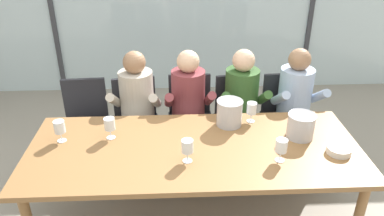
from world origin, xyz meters
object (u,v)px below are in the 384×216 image
(person_maroon_top, at_px, (189,105))
(chair_right_of_center, at_px, (238,112))
(ice_bucket_secondary, at_px, (301,125))
(wine_glass_spare_empty, at_px, (60,128))
(person_beige_jumper, at_px, (136,106))
(wine_glass_near_bucket, at_px, (110,124))
(wine_glass_by_left_taster, at_px, (252,109))
(person_pale_blue_shirt, at_px, (297,103))
(wine_glass_center_pour, at_px, (281,146))
(person_olive_shirt, at_px, (242,104))
(chair_near_window_right, at_px, (285,111))
(tasting_bowl, at_px, (339,150))
(ice_bucket_primary, at_px, (229,112))
(wine_glass_by_right_taster, at_px, (187,147))
(chair_left_of_center, at_px, (136,116))
(chair_center, at_px, (190,113))
(chair_near_curtain, at_px, (86,117))
(dining_table, at_px, (194,154))

(person_maroon_top, bearing_deg, chair_right_of_center, 13.73)
(ice_bucket_secondary, height_order, wine_glass_spare_empty, ice_bucket_secondary)
(person_beige_jumper, height_order, wine_glass_near_bucket, person_beige_jumper)
(person_maroon_top, xyz_separation_m, wine_glass_by_left_taster, (0.51, -0.42, 0.17))
(person_pale_blue_shirt, xyz_separation_m, wine_glass_center_pour, (-0.43, -0.99, 0.17))
(person_olive_shirt, bearing_deg, chair_right_of_center, 92.88)
(chair_right_of_center, xyz_separation_m, chair_near_window_right, (0.48, 0.00, 0.00))
(chair_near_window_right, xyz_separation_m, wine_glass_by_left_taster, (-0.47, -0.57, 0.34))
(tasting_bowl, bearing_deg, wine_glass_by_left_taster, 138.35)
(wine_glass_near_bucket, bearing_deg, chair_near_window_right, 25.75)
(ice_bucket_primary, height_order, wine_glass_by_left_taster, ice_bucket_primary)
(chair_near_window_right, relative_size, ice_bucket_secondary, 4.03)
(person_beige_jumper, relative_size, person_olive_shirt, 1.00)
(chair_right_of_center, bearing_deg, wine_glass_center_pour, -93.01)
(wine_glass_by_right_taster, bearing_deg, chair_left_of_center, 113.47)
(chair_left_of_center, bearing_deg, chair_center, -2.82)
(wine_glass_spare_empty, bearing_deg, chair_near_curtain, 90.17)
(chair_right_of_center, relative_size, wine_glass_spare_empty, 5.06)
(chair_right_of_center, relative_size, wine_glass_near_bucket, 5.06)
(dining_table, relative_size, person_maroon_top, 2.09)
(wine_glass_by_right_taster, bearing_deg, chair_center, 86.51)
(chair_near_window_right, bearing_deg, dining_table, -140.01)
(ice_bucket_primary, bearing_deg, chair_right_of_center, 73.12)
(person_maroon_top, xyz_separation_m, wine_glass_by_right_taster, (-0.05, -0.96, 0.17))
(person_olive_shirt, bearing_deg, person_beige_jumper, 179.04)
(person_maroon_top, bearing_deg, person_pale_blue_shirt, -2.91)
(ice_bucket_secondary, xyz_separation_m, wine_glass_by_right_taster, (-0.89, -0.29, 0.02))
(chair_near_window_right, height_order, wine_glass_by_left_taster, wine_glass_by_left_taster)
(tasting_bowl, bearing_deg, dining_table, 173.13)
(chair_near_curtain, height_order, person_pale_blue_shirt, person_pale_blue_shirt)
(wine_glass_by_left_taster, bearing_deg, chair_left_of_center, 152.33)
(person_maroon_top, height_order, wine_glass_near_bucket, person_maroon_top)
(wine_glass_by_left_taster, relative_size, wine_glass_spare_empty, 1.00)
(wine_glass_near_bucket, xyz_separation_m, wine_glass_spare_empty, (-0.37, -0.03, -0.00))
(chair_right_of_center, distance_m, person_olive_shirt, 0.23)
(chair_right_of_center, relative_size, person_maroon_top, 0.73)
(person_pale_blue_shirt, height_order, ice_bucket_primary, person_pale_blue_shirt)
(person_maroon_top, height_order, person_olive_shirt, same)
(chair_near_window_right, xyz_separation_m, person_olive_shirt, (-0.47, -0.15, 0.17))
(ice_bucket_secondary, xyz_separation_m, wine_glass_center_pour, (-0.24, -0.31, 0.02))
(dining_table, xyz_separation_m, chair_near_curtain, (-1.02, 0.91, -0.16))
(ice_bucket_primary, xyz_separation_m, wine_glass_by_right_taster, (-0.36, -0.50, 0.00))
(chair_near_curtain, distance_m, chair_right_of_center, 1.51)
(chair_left_of_center, height_order, person_pale_blue_shirt, person_pale_blue_shirt)
(ice_bucket_primary, distance_m, wine_glass_by_left_taster, 0.20)
(tasting_bowl, xyz_separation_m, wine_glass_center_pour, (-0.46, -0.07, 0.10))
(person_beige_jumper, relative_size, ice_bucket_secondary, 5.49)
(wine_glass_by_left_taster, distance_m, wine_glass_near_bucket, 1.16)
(person_olive_shirt, xyz_separation_m, wine_glass_center_pour, (0.10, -0.99, 0.17))
(dining_table, bearing_deg, person_olive_shirt, 57.52)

